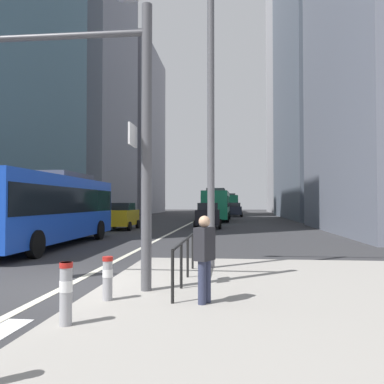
{
  "coord_description": "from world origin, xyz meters",
  "views": [
    {
      "loc": [
        3.86,
        -8.64,
        1.97
      ],
      "look_at": [
        0.17,
        27.93,
        2.96
      ],
      "focal_mm": 36.29,
      "sensor_mm": 36.0,
      "label": 1
    }
  ],
  "objects": [
    {
      "name": "office_tower_right_far",
      "position": [
        17.0,
        67.49,
        23.49
      ],
      "size": [
        10.72,
        20.82,
        46.98
      ],
      "primitive_type": "cube",
      "color": "#9E9EA3",
      "rests_on": "ground"
    },
    {
      "name": "pedestrian_railing",
      "position": [
        2.8,
        0.17,
        0.86
      ],
      "size": [
        0.06,
        3.74,
        0.98
      ],
      "color": "black",
      "rests_on": "median_island"
    },
    {
      "name": "pedestrian_waiting",
      "position": [
        3.37,
        -1.61,
        1.02
      ],
      "size": [
        0.39,
        0.45,
        1.58
      ],
      "color": "#2D334C",
      "rests_on": "median_island"
    },
    {
      "name": "office_tower_right_mid",
      "position": [
        17.0,
        41.41,
        22.6
      ],
      "size": [
        12.97,
        23.4,
        45.2
      ],
      "primitive_type": "cube",
      "color": "slate",
      "rests_on": "ground"
    },
    {
      "name": "street_lamp_post",
      "position": [
        3.3,
        2.23,
        5.28
      ],
      "size": [
        5.5,
        0.32,
        8.0
      ],
      "color": "#56565B",
      "rests_on": "median_island"
    },
    {
      "name": "car_oncoming_mid",
      "position": [
        -4.11,
        19.06,
        0.99
      ],
      "size": [
        2.12,
        4.05,
        1.94
      ],
      "color": "gold",
      "rests_on": "ground"
    },
    {
      "name": "traffic_signal_gantry",
      "position": [
        0.38,
        -0.73,
        4.07
      ],
      "size": [
        5.29,
        0.65,
        6.0
      ],
      "color": "#515156",
      "rests_on": "median_island"
    },
    {
      "name": "car_receding_far",
      "position": [
        2.09,
        21.26,
        0.99
      ],
      "size": [
        2.14,
        4.3,
        1.94
      ],
      "color": "black",
      "rests_on": "ground"
    },
    {
      "name": "ground_plane",
      "position": [
        0.0,
        20.0,
        0.0
      ],
      "size": [
        160.0,
        160.0,
        0.0
      ],
      "primitive_type": "plane",
      "color": "#303033"
    },
    {
      "name": "bollard_left",
      "position": [
        1.41,
        -3.07,
        0.67
      ],
      "size": [
        0.2,
        0.2,
        0.93
      ],
      "color": "#99999E",
      "rests_on": "median_island"
    },
    {
      "name": "bollard_right",
      "position": [
        1.56,
        -1.57,
        0.6
      ],
      "size": [
        0.2,
        0.2,
        0.81
      ],
      "color": "#99999E",
      "rests_on": "median_island"
    },
    {
      "name": "car_receding_near",
      "position": [
        4.33,
        45.62,
        0.99
      ],
      "size": [
        2.15,
        4.38,
        1.94
      ],
      "color": "#232838",
      "rests_on": "ground"
    },
    {
      "name": "city_bus_blue_oncoming",
      "position": [
        -4.27,
        7.93,
        1.84
      ],
      "size": [
        2.84,
        10.99,
        3.4
      ],
      "color": "blue",
      "rests_on": "ground"
    },
    {
      "name": "lane_centre_line",
      "position": [
        0.0,
        30.0,
        0.01
      ],
      "size": [
        0.2,
        80.0,
        0.01
      ],
      "primitive_type": "cube",
      "color": "beige",
      "rests_on": "ground"
    },
    {
      "name": "city_bus_red_receding",
      "position": [
        2.35,
        33.07,
        1.84
      ],
      "size": [
        2.82,
        11.03,
        3.4
      ],
      "color": "#198456",
      "rests_on": "ground"
    },
    {
      "name": "city_bus_red_distant",
      "position": [
        3.61,
        56.14,
        1.84
      ],
      "size": [
        2.79,
        11.77,
        3.4
      ],
      "color": "#198456",
      "rests_on": "ground"
    },
    {
      "name": "office_tower_left_mid",
      "position": [
        -16.0,
        41.24,
        19.73
      ],
      "size": [
        11.2,
        16.42,
        39.47
      ],
      "primitive_type": "cube",
      "color": "gray",
      "rests_on": "ground"
    },
    {
      "name": "office_tower_left_far",
      "position": [
        -16.0,
        61.59,
        15.0
      ],
      "size": [
        12.33,
        19.5,
        30.0
      ],
      "primitive_type": "cube",
      "color": "gray",
      "rests_on": "ground"
    },
    {
      "name": "median_island",
      "position": [
        5.5,
        -1.0,
        0.07
      ],
      "size": [
        9.0,
        10.0,
        0.15
      ],
      "primitive_type": "cube",
      "color": "gray",
      "rests_on": "ground"
    }
  ]
}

